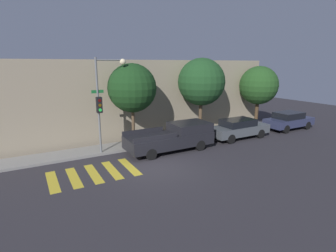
{
  "coord_description": "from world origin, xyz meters",
  "views": [
    {
      "loc": [
        -5.73,
        -11.63,
        5.34
      ],
      "look_at": [
        1.86,
        2.1,
        1.6
      ],
      "focal_mm": 28.0,
      "sensor_mm": 36.0,
      "label": 1
    }
  ],
  "objects": [
    {
      "name": "sedan_near_corner",
      "position": [
        7.75,
        2.1,
        0.76
      ],
      "size": [
        4.61,
        1.76,
        1.43
      ],
      "color": "#4C5156",
      "rests_on": "ground"
    },
    {
      "name": "tree_midblock",
      "position": [
        5.73,
        4.07,
        4.03
      ],
      "size": [
        3.44,
        3.44,
        5.77
      ],
      "color": "brown",
      "rests_on": "ground"
    },
    {
      "name": "pickup_truck",
      "position": [
        2.28,
        2.1,
        0.85
      ],
      "size": [
        5.51,
        2.08,
        1.65
      ],
      "color": "black",
      "rests_on": "ground"
    },
    {
      "name": "building_row",
      "position": [
        0.0,
        8.42,
        2.8
      ],
      "size": [
        26.0,
        6.0,
        5.6
      ],
      "primitive_type": "cube",
      "color": "gray",
      "rests_on": "ground"
    },
    {
      "name": "tree_far_end",
      "position": [
        11.66,
        4.07,
        3.56
      ],
      "size": [
        3.19,
        3.19,
        5.17
      ],
      "color": "#4C3823",
      "rests_on": "ground"
    },
    {
      "name": "crosswalk",
      "position": [
        -3.1,
        0.8,
        0.0
      ],
      "size": [
        4.23,
        2.6,
        0.0
      ],
      "color": "gold",
      "rests_on": "ground"
    },
    {
      "name": "traffic_light_pole",
      "position": [
        -1.63,
        3.37,
        3.6
      ],
      "size": [
        2.11,
        0.56,
        5.7
      ],
      "color": "slate",
      "rests_on": "ground"
    },
    {
      "name": "sedan_middle",
      "position": [
        13.33,
        2.1,
        0.77
      ],
      "size": [
        4.32,
        1.8,
        1.45
      ],
      "color": "#2D3351",
      "rests_on": "ground"
    },
    {
      "name": "sidewalk",
      "position": [
        0.0,
        4.11,
        0.07
      ],
      "size": [
        26.0,
        1.82,
        0.14
      ],
      "primitive_type": "cube",
      "color": "gray",
      "rests_on": "ground"
    },
    {
      "name": "tree_near_corner",
      "position": [
        0.35,
        4.07,
        3.83
      ],
      "size": [
        3.1,
        3.1,
        5.39
      ],
      "color": "brown",
      "rests_on": "ground"
    },
    {
      "name": "ground_plane",
      "position": [
        0.0,
        0.0,
        0.0
      ],
      "size": [
        60.0,
        60.0,
        0.0
      ],
      "primitive_type": "plane",
      "color": "#2D2B30"
    }
  ]
}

